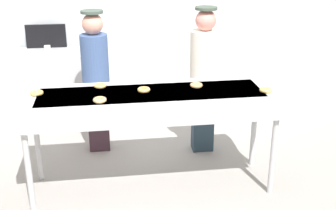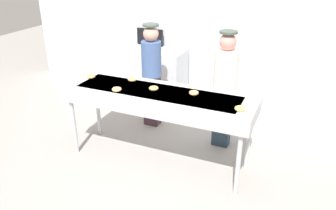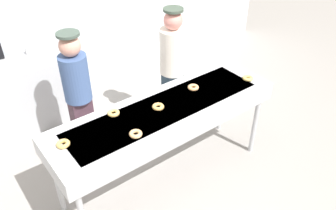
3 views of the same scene
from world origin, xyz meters
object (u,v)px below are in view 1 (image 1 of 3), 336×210
at_px(glazed_donut_5, 266,90).
at_px(worker_assistant, 96,75).
at_px(paper_cup_1, 11,46).
at_px(fryer_conveyor, 151,102).
at_px(glazed_donut_0, 196,85).
at_px(glazed_donut_2, 144,90).
at_px(worker_baker, 204,72).
at_px(glazed_donut_4, 100,100).
at_px(prep_counter, 49,86).
at_px(paper_cup_2, 88,44).
at_px(menu_display, 46,36).
at_px(glazed_donut_1, 37,93).
at_px(paper_cup_0, 47,50).
at_px(glazed_donut_3, 100,86).

relative_size(glazed_donut_5, worker_assistant, 0.07).
bearing_deg(paper_cup_1, fryer_conveyor, -52.70).
height_order(glazed_donut_0, glazed_donut_2, same).
bearing_deg(worker_baker, glazed_donut_4, 33.87).
xyz_separation_m(worker_baker, paper_cup_1, (-2.36, 1.47, 0.04)).
relative_size(prep_counter, paper_cup_1, 14.15).
bearing_deg(paper_cup_2, glazed_donut_2, -74.75).
bearing_deg(glazed_donut_2, paper_cup_2, 105.25).
bearing_deg(menu_display, glazed_donut_1, -85.94).
xyz_separation_m(glazed_donut_4, prep_counter, (-0.74, 2.19, -0.57)).
distance_m(glazed_donut_5, paper_cup_1, 3.63).
relative_size(paper_cup_0, paper_cup_2, 1.00).
bearing_deg(paper_cup_0, glazed_donut_4, -71.73).
xyz_separation_m(glazed_donut_2, prep_counter, (-1.15, 1.97, -0.57)).
height_order(paper_cup_0, paper_cup_1, same).
bearing_deg(worker_baker, paper_cup_2, -51.88).
bearing_deg(worker_assistant, glazed_donut_2, 121.24).
distance_m(glazed_donut_0, glazed_donut_2, 0.53).
distance_m(glazed_donut_4, paper_cup_0, 2.20).
relative_size(glazed_donut_4, menu_display, 0.23).
bearing_deg(glazed_donut_4, paper_cup_2, 94.07).
bearing_deg(worker_baker, prep_counter, -38.47).
height_order(glazed_donut_4, paper_cup_2, glazed_donut_4).
bearing_deg(menu_display, paper_cup_2, -9.99).
xyz_separation_m(fryer_conveyor, glazed_donut_3, (-0.48, 0.21, 0.12)).
bearing_deg(paper_cup_2, paper_cup_1, 177.38).
distance_m(glazed_donut_2, menu_display, 2.51).
height_order(glazed_donut_5, paper_cup_2, glazed_donut_5).
distance_m(glazed_donut_3, paper_cup_1, 2.33).
bearing_deg(glazed_donut_4, glazed_donut_3, 89.79).
bearing_deg(paper_cup_2, fryer_conveyor, -73.32).
bearing_deg(glazed_donut_1, fryer_conveyor, -4.52).
xyz_separation_m(worker_baker, prep_counter, (-1.90, 1.26, -0.49)).
distance_m(glazed_donut_2, worker_assistant, 1.02).
distance_m(worker_baker, paper_cup_1, 2.78).
distance_m(glazed_donut_3, worker_assistant, 0.73).
bearing_deg(glazed_donut_1, paper_cup_1, 106.27).
bearing_deg(paper_cup_1, menu_display, 6.49).
relative_size(fryer_conveyor, glazed_donut_4, 20.49).
bearing_deg(glazed_donut_0, glazed_donut_5, -19.98).
bearing_deg(glazed_donut_4, fryer_conveyor, 21.44).
relative_size(glazed_donut_3, menu_display, 0.23).
xyz_separation_m(worker_baker, menu_display, (-1.90, 1.52, 0.14)).
xyz_separation_m(worker_assistant, menu_display, (-0.68, 1.34, 0.18)).
bearing_deg(paper_cup_1, glazed_donut_3, -58.90).
bearing_deg(paper_cup_0, worker_assistant, -56.82).
height_order(glazed_donut_2, prep_counter, glazed_donut_2).
xyz_separation_m(glazed_donut_3, worker_baker, (1.16, 0.53, -0.08)).
bearing_deg(worker_assistant, glazed_donut_3, 98.18).
xyz_separation_m(glazed_donut_0, paper_cup_2, (-1.10, 2.07, -0.04)).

